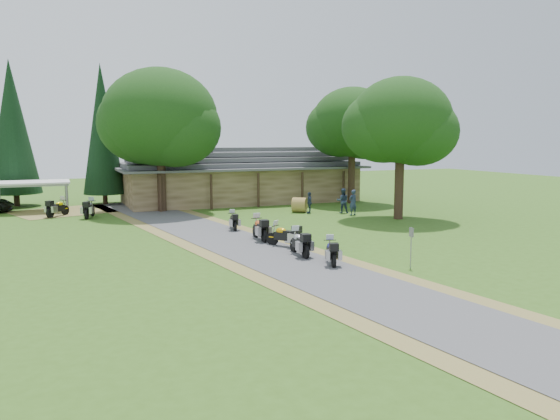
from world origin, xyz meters
name	(u,v)px	position (x,y,z in m)	size (l,w,h in m)	color
ground	(287,262)	(0.00, 0.00, 0.00)	(120.00, 120.00, 0.00)	#365819
driveway	(248,247)	(-0.50, 4.00, 0.00)	(46.00, 46.00, 0.00)	#444446
lodge	(240,174)	(6.00, 24.00, 2.45)	(21.40, 9.40, 4.90)	brown
carport	(33,197)	(-11.04, 23.64, 1.17)	(5.41, 3.61, 2.34)	white
motorcycle_row_a	(331,251)	(1.68, -1.09, 0.62)	(1.82, 0.59, 1.24)	navy
motorcycle_row_b	(300,242)	(1.12, 1.10, 0.68)	(1.98, 0.65, 1.36)	#A1A3A9
motorcycle_row_c	(284,234)	(1.30, 3.34, 0.66)	(1.94, 0.63, 1.33)	#D79C0B
motorcycle_row_d	(260,227)	(0.81, 5.65, 0.71)	(2.08, 0.68, 1.42)	#DF5D28
motorcycle_row_e	(233,220)	(0.58, 9.60, 0.59)	(1.74, 0.57, 1.19)	black
motorcycle_carport_a	(58,207)	(-9.35, 20.12, 0.70)	(2.04, 0.66, 1.39)	#EED800
motorcycle_carport_b	(89,208)	(-7.27, 18.55, 0.70)	(2.05, 0.67, 1.40)	slate
person_a	(353,200)	(10.71, 12.31, 1.11)	(0.63, 0.45, 2.21)	#283651
person_b	(343,199)	(10.59, 13.61, 1.10)	(0.63, 0.45, 2.20)	#283651
person_c	(309,201)	(8.26, 14.59, 0.94)	(0.53, 0.38, 1.88)	#283651
hay_bale	(300,205)	(7.76, 15.26, 0.57)	(1.14, 1.14, 1.05)	olive
sign_post	(411,248)	(4.51, -3.09, 0.90)	(0.33, 0.05, 1.81)	gray
oak_lodge_left	(160,136)	(-1.83, 19.90, 5.84)	(8.74, 8.74, 11.67)	#13330F
oak_lodge_right	(352,138)	(14.46, 18.94, 5.66)	(7.05, 7.05, 11.33)	#13330F
oak_driveway	(400,140)	(12.68, 9.41, 5.54)	(6.98, 6.98, 11.09)	#13330F
cedar_near	(103,135)	(-5.44, 26.50, 5.95)	(3.51, 3.51, 11.91)	black
cedar_far	(13,133)	(-12.37, 27.94, 6.04)	(4.11, 4.11, 12.07)	black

